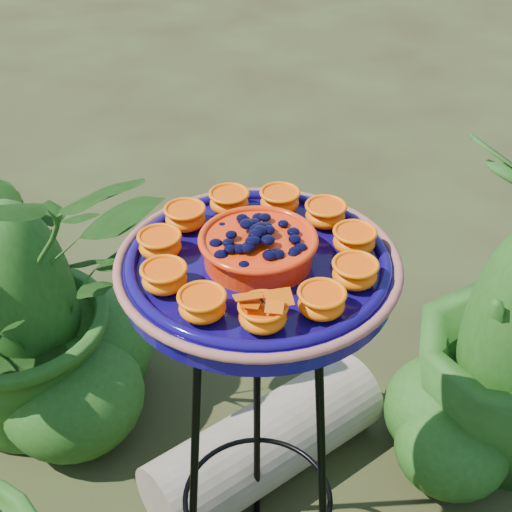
# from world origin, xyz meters

# --- Properties ---
(tripod_stand) EXTENTS (0.35, 0.37, 0.90)m
(tripod_stand) POSITION_xyz_m (0.09, -0.05, 0.54)
(tripod_stand) COLOR black
(tripod_stand) RESTS_ON ground
(feeder_dish) EXTENTS (0.49, 0.49, 0.11)m
(feeder_dish) POSITION_xyz_m (0.09, -0.05, 0.94)
(feeder_dish) COLOR #0E064F
(feeder_dish) RESTS_ON tripod_stand
(driftwood_log) EXTENTS (0.65, 0.61, 0.22)m
(driftwood_log) POSITION_xyz_m (0.09, 0.27, 0.11)
(driftwood_log) COLOR gray
(driftwood_log) RESTS_ON ground
(shrub_back_left) EXTENTS (1.00, 0.95, 0.87)m
(shrub_back_left) POSITION_xyz_m (-0.59, 0.47, 0.43)
(shrub_back_left) COLOR #1F4612
(shrub_back_left) RESTS_ON ground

